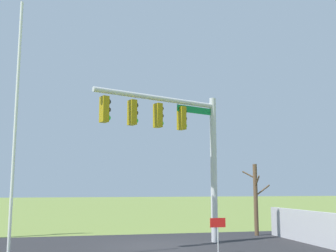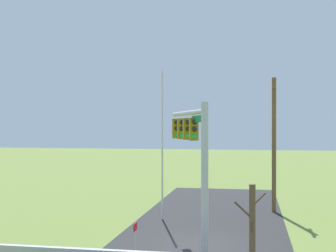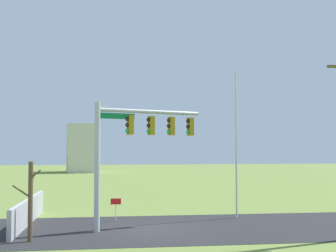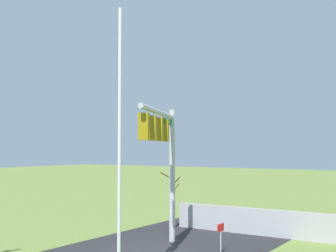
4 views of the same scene
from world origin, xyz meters
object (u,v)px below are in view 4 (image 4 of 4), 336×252
open_sign (221,231)px  flagpole (119,153)px  bare_tree (172,196)px  signal_mast (164,146)px

open_sign → flagpole: bearing=-178.3°
flagpole → open_sign: bearing=1.7°
bare_tree → open_sign: bearing=-127.5°
flagpole → open_sign: flagpole is taller
bare_tree → open_sign: size_ratio=2.78×
bare_tree → open_sign: 6.05m
flagpole → bare_tree: 11.82m
signal_mast → flagpole: 6.47m
flagpole → bare_tree: (10.45, 4.96, -2.44)m
signal_mast → open_sign: (0.84, -2.28, -3.51)m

